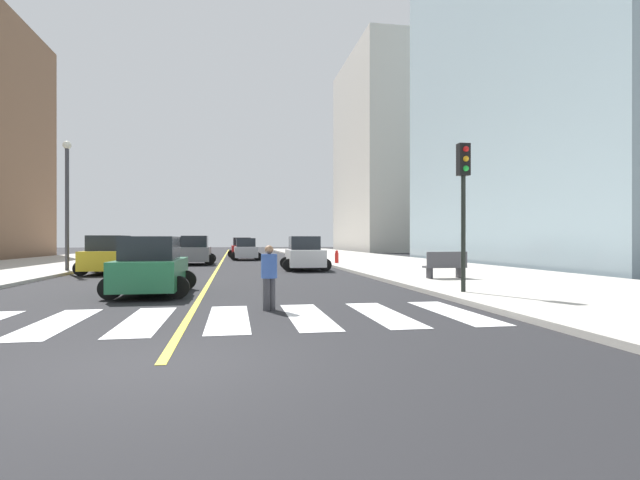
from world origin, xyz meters
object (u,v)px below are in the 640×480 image
at_px(car_black_sixth, 176,247).
at_px(fire_hydrant, 337,257).
at_px(car_green_second, 151,267).
at_px(car_yellow_fourth, 110,256).
at_px(car_silver_nearest, 246,250).
at_px(car_red_third, 242,248).
at_px(car_gray_seventh, 195,251).
at_px(traffic_light_near_corner, 464,187).
at_px(street_lamp, 67,193).
at_px(car_white_fifth, 304,254).
at_px(pedestrian_crossing, 269,274).
at_px(park_bench, 445,265).

distance_m(car_black_sixth, fire_hydrant, 26.72).
height_order(car_green_second, car_yellow_fourth, car_yellow_fourth).
height_order(car_silver_nearest, car_red_third, car_red_third).
height_order(car_gray_seventh, traffic_light_near_corner, traffic_light_near_corner).
bearing_deg(car_yellow_fourth, car_red_third, 73.48).
distance_m(car_silver_nearest, car_yellow_fourth, 17.85).
xyz_separation_m(car_silver_nearest, car_red_third, (-0.25, 6.29, 0.04)).
bearing_deg(car_silver_nearest, street_lamp, 56.76).
distance_m(car_white_fifth, pedestrian_crossing, 16.38).
bearing_deg(car_green_second, car_red_third, 84.21).
distance_m(car_yellow_fourth, street_lamp, 4.16).
height_order(car_silver_nearest, car_green_second, car_silver_nearest).
distance_m(car_white_fifth, car_gray_seventh, 10.19).
xyz_separation_m(car_silver_nearest, car_green_second, (-3.59, -26.76, -0.01)).
height_order(car_yellow_fourth, car_black_sixth, car_black_sixth).
bearing_deg(fire_hydrant, car_red_third, 111.21).
relative_size(car_red_third, car_black_sixth, 0.94).
bearing_deg(car_gray_seventh, car_black_sixth, 99.50).
bearing_deg(car_green_second, car_gray_seventh, 90.37).
distance_m(pedestrian_crossing, fire_hydrant, 21.85).
distance_m(car_silver_nearest, street_lamp, 18.48).
height_order(car_silver_nearest, car_white_fifth, car_white_fifth).
height_order(car_white_fifth, park_bench, car_white_fifth).
xyz_separation_m(car_green_second, car_black_sixth, (-3.76, 39.94, 0.09)).
distance_m(car_black_sixth, street_lamp, 28.84).
relative_size(car_red_third, park_bench, 2.46).
xyz_separation_m(car_yellow_fourth, car_white_fifth, (10.44, 1.44, -0.01)).
bearing_deg(traffic_light_near_corner, car_gray_seventh, -65.70).
bearing_deg(car_white_fifth, street_lamp, 4.53).
bearing_deg(car_red_third, pedestrian_crossing, 89.07).
xyz_separation_m(car_yellow_fourth, pedestrian_crossing, (7.26, -14.63, -0.03)).
distance_m(car_white_fifth, car_black_sixth, 29.89).
relative_size(traffic_light_near_corner, pedestrian_crossing, 2.83).
bearing_deg(car_red_third, car_white_fifth, 97.80).
height_order(car_silver_nearest, traffic_light_near_corner, traffic_light_near_corner).
height_order(car_yellow_fourth, car_gray_seventh, car_gray_seventh).
xyz_separation_m(car_green_second, pedestrian_crossing, (3.51, -4.14, 0.02)).
xyz_separation_m(pedestrian_crossing, street_lamp, (-9.62, 15.53, 3.34)).
height_order(car_white_fifth, car_gray_seventh, car_gray_seventh).
bearing_deg(car_gray_seventh, park_bench, -55.88).
bearing_deg(car_black_sixth, car_yellow_fourth, -87.25).
relative_size(car_silver_nearest, car_green_second, 1.02).
relative_size(car_green_second, car_gray_seventh, 0.91).
height_order(traffic_light_near_corner, pedestrian_crossing, traffic_light_near_corner).
height_order(car_gray_seventh, park_bench, car_gray_seventh).
height_order(traffic_light_near_corner, fire_hydrant, traffic_light_near_corner).
relative_size(car_gray_seventh, park_bench, 2.53).
xyz_separation_m(car_silver_nearest, car_black_sixth, (-7.35, 13.19, 0.08)).
relative_size(car_black_sixth, traffic_light_near_corner, 1.02).
relative_size(car_silver_nearest, car_red_third, 0.96).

